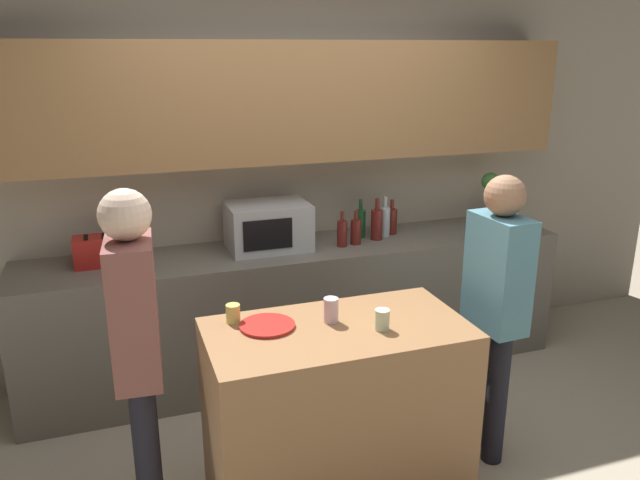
{
  "coord_description": "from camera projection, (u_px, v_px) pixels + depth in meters",
  "views": [
    {
      "loc": [
        -1.16,
        -2.35,
        2.16
      ],
      "look_at": [
        -0.22,
        0.37,
        1.27
      ],
      "focal_mm": 35.0,
      "sensor_mm": 36.0,
      "label": 1
    }
  ],
  "objects": [
    {
      "name": "potted_plant",
      "position": [
        489.0,
        199.0,
        4.55
      ],
      "size": [
        0.14,
        0.14,
        0.4
      ],
      "color": "brown",
      "rests_on": "back_counter"
    },
    {
      "name": "bottle_2",
      "position": [
        360.0,
        223.0,
        4.29
      ],
      "size": [
        0.07,
        0.07,
        0.27
      ],
      "color": "#194723",
      "rests_on": "back_counter"
    },
    {
      "name": "kitchen_island",
      "position": [
        337.0,
        413.0,
        3.02
      ],
      "size": [
        1.22,
        0.64,
        0.92
      ],
      "color": "#996B42",
      "rests_on": "ground_plane"
    },
    {
      "name": "bottle_0",
      "position": [
        342.0,
        233.0,
        4.1
      ],
      "size": [
        0.07,
        0.07,
        0.24
      ],
      "color": "maroon",
      "rests_on": "back_counter"
    },
    {
      "name": "cup_1",
      "position": [
        233.0,
        314.0,
        2.93
      ],
      "size": [
        0.07,
        0.07,
        0.09
      ],
      "color": "#DFD269",
      "rests_on": "kitchen_island"
    },
    {
      "name": "person_left",
      "position": [
        496.0,
        298.0,
        3.21
      ],
      "size": [
        0.21,
        0.35,
        1.56
      ],
      "rotation": [
        0.0,
        0.0,
        -4.65
      ],
      "color": "black",
      "rests_on": "ground_plane"
    },
    {
      "name": "bottle_3",
      "position": [
        377.0,
        224.0,
        4.24
      ],
      "size": [
        0.08,
        0.08,
        0.29
      ],
      "color": "maroon",
      "rests_on": "back_counter"
    },
    {
      "name": "cup_0",
      "position": [
        382.0,
        320.0,
        2.85
      ],
      "size": [
        0.07,
        0.07,
        0.1
      ],
      "color": "silver",
      "rests_on": "kitchen_island"
    },
    {
      "name": "bottle_5",
      "position": [
        392.0,
        221.0,
        4.38
      ],
      "size": [
        0.08,
        0.08,
        0.25
      ],
      "color": "maroon",
      "rests_on": "back_counter"
    },
    {
      "name": "bottle_1",
      "position": [
        356.0,
        231.0,
        4.14
      ],
      "size": [
        0.07,
        0.07,
        0.23
      ],
      "color": "maroon",
      "rests_on": "back_counter"
    },
    {
      "name": "back_counter",
      "position": [
        302.0,
        310.0,
        4.24
      ],
      "size": [
        3.6,
        0.62,
        0.9
      ],
      "color": "#6B665B",
      "rests_on": "ground_plane"
    },
    {
      "name": "bottle_4",
      "position": [
        385.0,
        221.0,
        4.31
      ],
      "size": [
        0.07,
        0.07,
        0.28
      ],
      "color": "silver",
      "rests_on": "back_counter"
    },
    {
      "name": "microwave",
      "position": [
        268.0,
        226.0,
        4.04
      ],
      "size": [
        0.52,
        0.39,
        0.3
      ],
      "color": "#B7BABC",
      "rests_on": "back_counter"
    },
    {
      "name": "person_center",
      "position": [
        137.0,
        340.0,
        2.66
      ],
      "size": [
        0.21,
        0.35,
        1.62
      ],
      "rotation": [
        0.0,
        0.0,
        -1.64
      ],
      "color": "black",
      "rests_on": "ground_plane"
    },
    {
      "name": "cup_2",
      "position": [
        331.0,
        310.0,
        2.93
      ],
      "size": [
        0.07,
        0.07,
        0.12
      ],
      "color": "silver",
      "rests_on": "kitchen_island"
    },
    {
      "name": "back_wall",
      "position": [
        288.0,
        144.0,
        4.16
      ],
      "size": [
        6.4,
        0.4,
        2.7
      ],
      "color": "#B2A893",
      "rests_on": "ground_plane"
    },
    {
      "name": "toaster",
      "position": [
        96.0,
        251.0,
        3.73
      ],
      "size": [
        0.26,
        0.16,
        0.18
      ],
      "color": "#B21E19",
      "rests_on": "back_counter"
    },
    {
      "name": "plate_on_island",
      "position": [
        267.0,
        326.0,
        2.89
      ],
      "size": [
        0.26,
        0.26,
        0.01
      ],
      "color": "red",
      "rests_on": "kitchen_island"
    }
  ]
}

